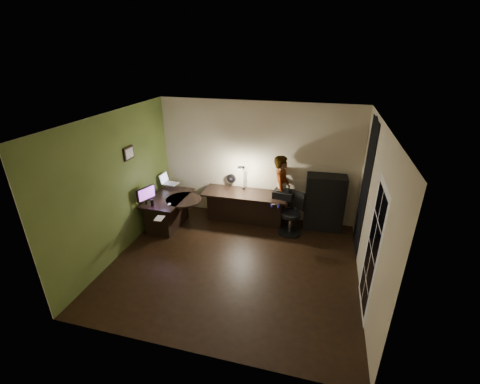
% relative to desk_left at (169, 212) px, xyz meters
% --- Properties ---
extents(floor, '(4.50, 4.00, 0.01)m').
position_rel_desk_left_xyz_m(floor, '(1.78, -0.99, -0.36)').
color(floor, black).
rests_on(floor, ground).
extents(ceiling, '(4.50, 4.00, 0.01)m').
position_rel_desk_left_xyz_m(ceiling, '(1.78, -0.99, 2.35)').
color(ceiling, silver).
rests_on(ceiling, floor).
extents(wall_back, '(4.50, 0.01, 2.70)m').
position_rel_desk_left_xyz_m(wall_back, '(1.78, 1.02, 0.99)').
color(wall_back, beige).
rests_on(wall_back, floor).
extents(wall_front, '(4.50, 0.01, 2.70)m').
position_rel_desk_left_xyz_m(wall_front, '(1.78, -2.99, 0.99)').
color(wall_front, beige).
rests_on(wall_front, floor).
extents(wall_left, '(0.01, 4.00, 2.70)m').
position_rel_desk_left_xyz_m(wall_left, '(-0.48, -0.99, 0.99)').
color(wall_left, beige).
rests_on(wall_left, floor).
extents(wall_right, '(0.01, 4.00, 2.70)m').
position_rel_desk_left_xyz_m(wall_right, '(4.03, -0.99, 0.99)').
color(wall_right, beige).
rests_on(wall_right, floor).
extents(green_wall_overlay, '(0.00, 4.00, 2.70)m').
position_rel_desk_left_xyz_m(green_wall_overlay, '(-0.46, -0.99, 0.99)').
color(green_wall_overlay, '#4C5E24').
rests_on(green_wall_overlay, floor).
extents(arched_doorway, '(0.01, 0.90, 2.60)m').
position_rel_desk_left_xyz_m(arched_doorway, '(4.02, 0.16, 0.94)').
color(arched_doorway, black).
rests_on(arched_doorway, floor).
extents(french_door, '(0.02, 0.92, 2.10)m').
position_rel_desk_left_xyz_m(french_door, '(4.01, -1.54, 0.69)').
color(french_door, white).
rests_on(french_door, floor).
extents(framed_picture, '(0.04, 0.30, 0.25)m').
position_rel_desk_left_xyz_m(framed_picture, '(-0.44, -0.54, 1.49)').
color(framed_picture, black).
rests_on(framed_picture, wall_left).
extents(desk_left, '(0.80, 1.26, 0.72)m').
position_rel_desk_left_xyz_m(desk_left, '(0.00, 0.00, 0.00)').
color(desk_left, black).
rests_on(desk_left, floor).
extents(desk_right, '(1.92, 0.69, 0.72)m').
position_rel_desk_left_xyz_m(desk_right, '(1.59, 0.64, 0.00)').
color(desk_right, black).
rests_on(desk_right, floor).
extents(cabinet, '(0.86, 0.47, 1.25)m').
position_rel_desk_left_xyz_m(cabinet, '(3.34, 0.79, 0.27)').
color(cabinet, black).
rests_on(cabinet, floor).
extents(laptop_stand, '(0.24, 0.21, 0.09)m').
position_rel_desk_left_xyz_m(laptop_stand, '(-0.19, 0.56, 0.39)').
color(laptop_stand, silver).
rests_on(laptop_stand, desk_left).
extents(laptop, '(0.37, 0.35, 0.24)m').
position_rel_desk_left_xyz_m(laptop, '(-0.19, 0.56, 0.55)').
color(laptop, silver).
rests_on(laptop, laptop_stand).
extents(monitor, '(0.25, 0.44, 0.29)m').
position_rel_desk_left_xyz_m(monitor, '(-0.28, -0.42, 0.49)').
color(monitor, black).
rests_on(monitor, desk_left).
extents(mouse, '(0.09, 0.11, 0.04)m').
position_rel_desk_left_xyz_m(mouse, '(0.19, -0.31, 0.36)').
color(mouse, silver).
rests_on(mouse, desk_left).
extents(phone, '(0.10, 0.14, 0.01)m').
position_rel_desk_left_xyz_m(phone, '(0.57, -0.22, 0.35)').
color(phone, black).
rests_on(phone, desk_left).
extents(pen, '(0.04, 0.14, 0.01)m').
position_rel_desk_left_xyz_m(pen, '(0.68, -0.35, 0.35)').
color(pen, black).
rests_on(pen, desk_left).
extents(speaker, '(0.07, 0.07, 0.16)m').
position_rel_desk_left_xyz_m(speaker, '(-0.11, -0.47, 0.42)').
color(speaker, black).
rests_on(speaker, desk_left).
extents(notepad, '(0.18, 0.23, 0.01)m').
position_rel_desk_left_xyz_m(notepad, '(0.27, -0.89, 0.35)').
color(notepad, silver).
rests_on(notepad, desk_left).
extents(desk_fan, '(0.23, 0.15, 0.32)m').
position_rel_desk_left_xyz_m(desk_fan, '(1.20, 0.93, 0.50)').
color(desk_fan, black).
rests_on(desk_fan, desk_right).
extents(headphones, '(0.19, 0.14, 0.08)m').
position_rel_desk_left_xyz_m(headphones, '(2.35, 0.15, 0.38)').
color(headphones, navy).
rests_on(headphones, desk_right).
extents(printer, '(0.47, 0.38, 0.19)m').
position_rel_desk_left_xyz_m(printer, '(2.46, 0.64, 0.44)').
color(printer, black).
rests_on(printer, desk_right).
extents(desk_lamp, '(0.28, 0.36, 0.70)m').
position_rel_desk_left_xyz_m(desk_lamp, '(1.52, 0.84, 0.69)').
color(desk_lamp, black).
rests_on(desk_lamp, desk_right).
extents(office_chair, '(0.68, 0.68, 0.92)m').
position_rel_desk_left_xyz_m(office_chair, '(2.67, 0.38, 0.10)').
color(office_chair, black).
rests_on(office_chair, floor).
extents(person, '(0.40, 0.59, 1.61)m').
position_rel_desk_left_xyz_m(person, '(2.39, 0.79, 0.45)').
color(person, '#D8A88C').
rests_on(person, floor).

